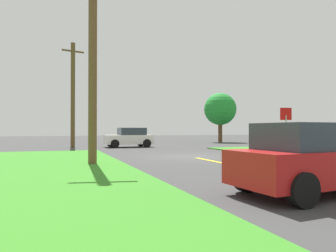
# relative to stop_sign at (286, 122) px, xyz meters

# --- Properties ---
(ground_plane) EXTENTS (120.00, 120.00, 0.00)m
(ground_plane) POSITION_rel_stop_sign_xyz_m (-5.31, 1.48, -1.87)
(ground_plane) COLOR #3A3A3A
(lane_stripe_center) EXTENTS (0.20, 14.00, 0.01)m
(lane_stripe_center) POSITION_rel_stop_sign_xyz_m (-5.31, -6.52, -1.87)
(lane_stripe_center) COLOR yellow
(lane_stripe_center) RESTS_ON ground
(stop_sign) EXTENTS (0.68, 0.15, 2.70)m
(stop_sign) POSITION_rel_stop_sign_xyz_m (0.00, 0.00, 0.00)
(stop_sign) COLOR #9EA0A8
(stop_sign) RESTS_ON ground
(car_behind_on_main_road) EXTENTS (4.36, 2.17, 1.62)m
(car_behind_on_main_road) POSITION_rel_stop_sign_xyz_m (-6.55, -8.74, -1.07)
(car_behind_on_main_road) COLOR red
(car_behind_on_main_road) RESTS_ON ground
(car_approaching_junction) EXTENTS (3.97, 2.13, 1.62)m
(car_approaching_junction) POSITION_rel_stop_sign_xyz_m (-6.32, 11.58, -1.07)
(car_approaching_junction) COLOR white
(car_approaching_junction) RESTS_ON ground
(utility_pole_near) EXTENTS (1.79, 0.46, 8.59)m
(utility_pole_near) POSITION_rel_stop_sign_xyz_m (-10.78, -1.14, 2.51)
(utility_pole_near) COLOR brown
(utility_pole_near) RESTS_ON ground
(utility_pole_mid) EXTENTS (1.78, 0.55, 8.58)m
(utility_pole_mid) POSITION_rel_stop_sign_xyz_m (-10.84, 12.45, 2.51)
(utility_pole_mid) COLOR brown
(utility_pole_mid) RESTS_ON ground
(oak_tree_left) EXTENTS (3.74, 3.74, 5.73)m
(oak_tree_left) POSITION_rel_stop_sign_xyz_m (5.90, 17.98, 1.96)
(oak_tree_left) COLOR brown
(oak_tree_left) RESTS_ON ground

